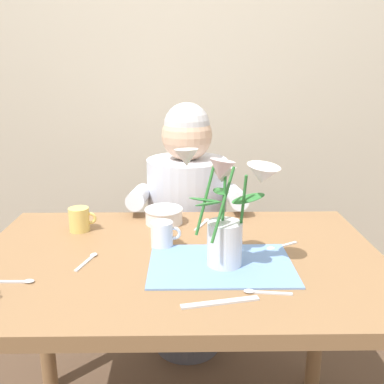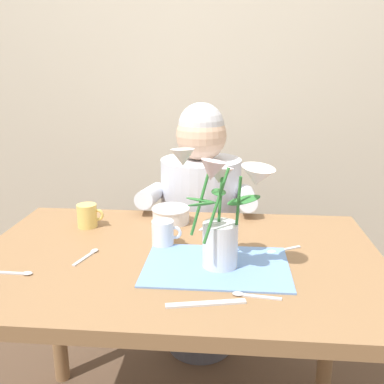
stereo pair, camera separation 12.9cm
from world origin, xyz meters
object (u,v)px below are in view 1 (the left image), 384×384
(dinner_knife, at_px, (220,302))
(ceramic_mug, at_px, (80,219))
(seated_person, at_px, (187,235))
(flower_vase, at_px, (226,211))
(ceramic_bowl, at_px, (164,215))
(coffee_cup, at_px, (162,234))

(dinner_knife, bearing_deg, ceramic_mug, 120.17)
(seated_person, relative_size, flower_vase, 3.47)
(seated_person, bearing_deg, ceramic_mug, -134.45)
(dinner_knife, bearing_deg, ceramic_bowl, 93.85)
(seated_person, height_order, ceramic_mug, seated_person)
(dinner_knife, bearing_deg, flower_vase, 69.66)
(ceramic_bowl, relative_size, dinner_knife, 0.72)
(flower_vase, bearing_deg, ceramic_mug, 148.59)
(seated_person, height_order, ceramic_bowl, seated_person)
(flower_vase, height_order, dinner_knife, flower_vase)
(seated_person, bearing_deg, dinner_knife, -87.93)
(dinner_knife, bearing_deg, coffee_cup, 102.01)
(seated_person, bearing_deg, coffee_cup, -100.77)
(dinner_knife, distance_m, ceramic_mug, 0.65)
(ceramic_bowl, bearing_deg, ceramic_mug, -165.96)
(seated_person, distance_m, flower_vase, 0.78)
(coffee_cup, bearing_deg, ceramic_bowl, 91.42)
(ceramic_bowl, bearing_deg, flower_vase, -62.33)
(coffee_cup, xyz_separation_m, ceramic_mug, (-0.29, 0.14, 0.00))
(ceramic_bowl, bearing_deg, dinner_knife, -74.11)
(ceramic_bowl, bearing_deg, coffee_cup, -88.58)
(ceramic_bowl, height_order, ceramic_mug, ceramic_mug)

